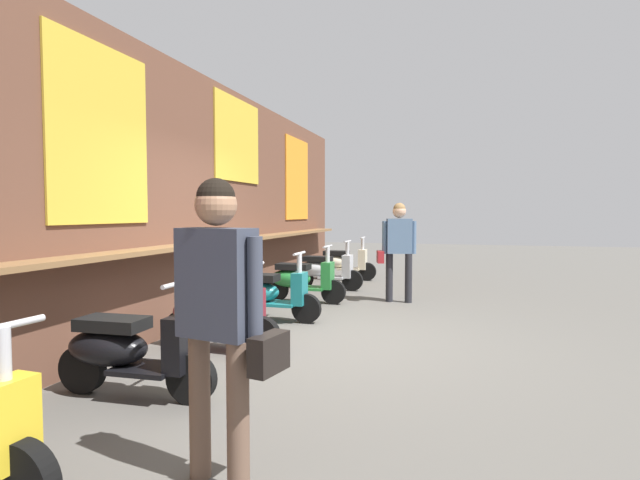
% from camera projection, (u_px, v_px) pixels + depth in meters
% --- Properties ---
extents(ground_plane, '(38.03, 38.03, 0.00)m').
position_uv_depth(ground_plane, '(327.00, 339.00, 5.95)').
color(ground_plane, '#56544F').
extents(market_stall_facade, '(13.58, 0.61, 3.38)m').
position_uv_depth(market_stall_facade, '(175.00, 198.00, 6.41)').
color(market_stall_facade, brown).
rests_on(market_stall_facade, ground_plane).
extents(scooter_black, '(0.46, 1.40, 0.97)m').
position_uv_depth(scooter_black, '(126.00, 350.00, 4.07)').
color(scooter_black, black).
rests_on(scooter_black, ground_plane).
extents(scooter_maroon, '(0.49, 1.40, 0.97)m').
position_uv_depth(scooter_maroon, '(214.00, 314.00, 5.51)').
color(scooter_maroon, maroon).
rests_on(scooter_maroon, ground_plane).
extents(scooter_teal, '(0.46, 1.40, 0.97)m').
position_uv_depth(scooter_teal, '(266.00, 293.00, 6.96)').
color(scooter_teal, '#197075').
rests_on(scooter_teal, ground_plane).
extents(scooter_green, '(0.46, 1.40, 0.97)m').
position_uv_depth(scooter_green, '(300.00, 279.00, 8.39)').
color(scooter_green, '#237533').
rests_on(scooter_green, ground_plane).
extents(scooter_silver, '(0.46, 1.40, 0.97)m').
position_uv_depth(scooter_silver, '(324.00, 270.00, 9.80)').
color(scooter_silver, '#B2B5BA').
rests_on(scooter_silver, ground_plane).
extents(scooter_cream, '(0.46, 1.40, 0.97)m').
position_uv_depth(scooter_cream, '(341.00, 262.00, 11.23)').
color(scooter_cream, beige).
rests_on(scooter_cream, ground_plane).
extents(shopper_with_handbag, '(0.32, 0.67, 1.69)m').
position_uv_depth(shopper_with_handbag, '(219.00, 301.00, 2.69)').
color(shopper_with_handbag, brown).
rests_on(shopper_with_handbag, ground_plane).
extents(shopper_browsing, '(0.39, 0.66, 1.67)m').
position_uv_depth(shopper_browsing, '(398.00, 242.00, 8.38)').
color(shopper_browsing, '#232328').
rests_on(shopper_browsing, ground_plane).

